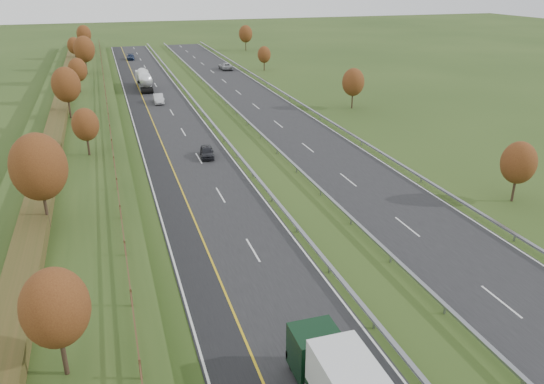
{
  "coord_description": "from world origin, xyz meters",
  "views": [
    {
      "loc": [
        -8.61,
        -13.11,
        20.43
      ],
      "look_at": [
        4.81,
        29.17,
        2.2
      ],
      "focal_mm": 35.0,
      "sensor_mm": 36.0,
      "label": 1
    }
  ],
  "objects": [
    {
      "name": "median_barrier_near",
      "position": [
        5.7,
        60.0,
        0.61
      ],
      "size": [
        0.32,
        200.0,
        0.71
      ],
      "color": "gray",
      "rests_on": "ground"
    },
    {
      "name": "median_barrier_far",
      "position": [
        10.8,
        60.0,
        0.61
      ],
      "size": [
        0.32,
        200.0,
        0.71
      ],
      "color": "gray",
      "rests_on": "ground"
    },
    {
      "name": "car_dark_near",
      "position": [
        2.28,
        47.13,
        0.71
      ],
      "size": [
        2.09,
        4.11,
        1.34
      ],
      "primitive_type": "imported",
      "rotation": [
        0.0,
        0.0,
        -0.13
      ],
      "color": "black",
      "rests_on": "near_carriageway"
    },
    {
      "name": "car_oncoming",
      "position": [
        18.82,
        109.08,
        0.8
      ],
      "size": [
        2.57,
        5.46,
        1.51
      ],
      "primitive_type": "imported",
      "rotation": [
        0.0,
        0.0,
        3.15
      ],
      "color": "#A2A2A7",
      "rests_on": "far_carriageway"
    },
    {
      "name": "near_carriageway",
      "position": [
        0.0,
        60.0,
        0.02
      ],
      "size": [
        10.5,
        200.0,
        0.04
      ],
      "primitive_type": "cube",
      "color": "black",
      "rests_on": "ground"
    },
    {
      "name": "lane_markings",
      "position": [
        6.4,
        59.88,
        0.05
      ],
      "size": [
        26.75,
        200.0,
        0.01
      ],
      "color": "silver",
      "rests_on": "near_carriageway"
    },
    {
      "name": "hedge_left",
      "position": [
        -15.0,
        60.0,
        2.55
      ],
      "size": [
        2.2,
        180.0,
        1.1
      ],
      "primitive_type": "cube",
      "color": "#383817",
      "rests_on": "embankment_left"
    },
    {
      "name": "road_tanker",
      "position": [
        -1.1,
        91.96,
        1.86
      ],
      "size": [
        2.4,
        11.22,
        3.46
      ],
      "color": "silver",
      "rests_on": "near_carriageway"
    },
    {
      "name": "trees_left",
      "position": [
        -12.64,
        56.63,
        6.37
      ],
      "size": [
        6.64,
        164.3,
        7.66
      ],
      "color": "#2D2116",
      "rests_on": "embankment_left"
    },
    {
      "name": "embankment_left",
      "position": [
        -13.0,
        60.0,
        1.0
      ],
      "size": [
        12.0,
        200.0,
        2.0
      ],
      "primitive_type": "cube",
      "color": "#2A4016",
      "rests_on": "ground"
    },
    {
      "name": "outer_barrier_far",
      "position": [
        22.3,
        60.0,
        0.62
      ],
      "size": [
        0.32,
        200.0,
        0.71
      ],
      "color": "gray",
      "rests_on": "ground"
    },
    {
      "name": "ground",
      "position": [
        8.0,
        55.0,
        0.0
      ],
      "size": [
        400.0,
        400.0,
        0.0
      ],
      "primitive_type": "plane",
      "color": "#2A4016",
      "rests_on": "ground"
    },
    {
      "name": "car_small_far",
      "position": [
        -1.15,
        131.51,
        0.7
      ],
      "size": [
        2.22,
        4.72,
        1.33
      ],
      "primitive_type": "imported",
      "rotation": [
        0.0,
        0.0,
        -0.08
      ],
      "color": "#121D38",
      "rests_on": "near_carriageway"
    },
    {
      "name": "trees_far",
      "position": [
        29.8,
        89.21,
        4.25
      ],
      "size": [
        8.45,
        118.6,
        7.12
      ],
      "color": "#2D2116",
      "rests_on": "ground"
    },
    {
      "name": "fence_left",
      "position": [
        -8.5,
        59.59,
        2.73
      ],
      "size": [
        0.12,
        189.06,
        1.2
      ],
      "color": "#422B19",
      "rests_on": "embankment_left"
    },
    {
      "name": "hard_shoulder",
      "position": [
        -3.75,
        60.0,
        0.02
      ],
      "size": [
        3.0,
        200.0,
        0.04
      ],
      "primitive_type": "cube",
      "color": "black",
      "rests_on": "ground"
    },
    {
      "name": "far_carriageway",
      "position": [
        16.5,
        60.0,
        0.02
      ],
      "size": [
        10.5,
        200.0,
        0.04
      ],
      "primitive_type": "cube",
      "color": "black",
      "rests_on": "ground"
    },
    {
      "name": "car_silver_mid",
      "position": [
        0.04,
        78.47,
        0.79
      ],
      "size": [
        1.68,
        4.59,
        1.5
      ],
      "primitive_type": "imported",
      "rotation": [
        0.0,
        0.0,
        -0.02
      ],
      "color": "#B5B5BA",
      "rests_on": "near_carriageway"
    }
  ]
}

